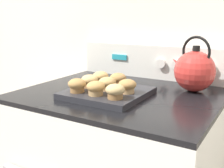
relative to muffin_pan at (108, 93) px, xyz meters
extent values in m
cube|color=silver|center=(0.02, 0.44, 0.28)|extent=(8.00, 0.05, 2.40)
cube|color=black|center=(0.02, 0.09, -0.02)|extent=(0.77, 0.66, 0.02)
cube|color=white|center=(0.02, 0.39, 0.07)|extent=(0.75, 0.05, 0.16)
cube|color=teal|center=(-0.15, 0.36, 0.08)|extent=(0.08, 0.01, 0.03)
cylinder|color=white|center=(0.08, 0.35, 0.07)|extent=(0.04, 0.02, 0.04)
cylinder|color=white|center=(0.15, 0.35, 0.07)|extent=(0.04, 0.02, 0.04)
cylinder|color=white|center=(0.23, 0.35, 0.07)|extent=(0.04, 0.02, 0.04)
cylinder|color=white|center=(0.30, 0.35, 0.07)|extent=(0.04, 0.02, 0.04)
cube|color=#28282D|center=(0.00, 0.00, 0.00)|extent=(0.29, 0.29, 0.02)
cylinder|color=olive|center=(-0.08, -0.08, 0.02)|extent=(0.05, 0.05, 0.02)
ellipsoid|color=#B2844C|center=(-0.08, -0.08, 0.04)|extent=(0.07, 0.07, 0.04)
cylinder|color=tan|center=(0.00, -0.08, 0.02)|extent=(0.05, 0.05, 0.02)
ellipsoid|color=tan|center=(0.00, -0.08, 0.04)|extent=(0.07, 0.07, 0.04)
cylinder|color=olive|center=(0.08, -0.08, 0.02)|extent=(0.05, 0.05, 0.02)
ellipsoid|color=tan|center=(0.08, -0.08, 0.04)|extent=(0.07, 0.07, 0.04)
cylinder|color=olive|center=(-0.08, 0.00, 0.02)|extent=(0.05, 0.05, 0.02)
ellipsoid|color=tan|center=(-0.08, 0.00, 0.04)|extent=(0.07, 0.07, 0.04)
cylinder|color=tan|center=(0.00, 0.00, 0.02)|extent=(0.05, 0.05, 0.02)
ellipsoid|color=tan|center=(0.00, 0.00, 0.04)|extent=(0.07, 0.07, 0.04)
cylinder|color=tan|center=(0.08, 0.00, 0.02)|extent=(0.05, 0.05, 0.02)
ellipsoid|color=#B2844C|center=(0.08, 0.00, 0.04)|extent=(0.07, 0.07, 0.04)
cylinder|color=#A37A4C|center=(-0.08, 0.08, 0.02)|extent=(0.05, 0.05, 0.02)
ellipsoid|color=tan|center=(-0.08, 0.08, 0.04)|extent=(0.07, 0.07, 0.04)
cylinder|color=#A37A4C|center=(0.00, 0.09, 0.02)|extent=(0.05, 0.05, 0.02)
ellipsoid|color=#B2844C|center=(0.00, 0.09, 0.04)|extent=(0.07, 0.07, 0.04)
sphere|color=red|center=(0.26, 0.24, 0.07)|extent=(0.16, 0.16, 0.16)
cylinder|color=black|center=(0.26, 0.24, 0.16)|extent=(0.03, 0.03, 0.02)
cone|color=red|center=(0.19, 0.26, 0.09)|extent=(0.09, 0.06, 0.07)
torus|color=black|center=(0.26, 0.24, 0.15)|extent=(0.12, 0.05, 0.13)
camera|label=1|loc=(0.54, -0.88, 0.29)|focal=45.00mm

